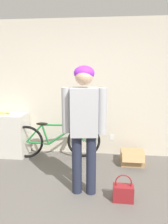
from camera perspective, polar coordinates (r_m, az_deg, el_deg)
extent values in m
cube|color=beige|center=(4.25, 0.14, 6.00)|extent=(8.00, 0.06, 2.60)
cube|color=white|center=(4.40, 7.27, -6.59)|extent=(0.08, 0.01, 0.12)
cube|color=beige|center=(4.60, -19.82, -5.52)|extent=(0.84, 0.47, 0.83)
cylinder|color=#23283D|center=(3.08, -1.86, -13.46)|extent=(0.14, 0.14, 0.84)
cylinder|color=#23283D|center=(3.06, 1.87, -13.64)|extent=(0.14, 0.14, 0.84)
cube|color=#B2B2B7|center=(2.83, 0.00, 0.02)|extent=(0.39, 0.30, 0.63)
cylinder|color=#B2B2B7|center=(2.86, -4.68, 0.44)|extent=(0.11, 0.11, 0.60)
cylinder|color=#B2B2B7|center=(2.81, 4.77, 0.22)|extent=(0.11, 0.11, 0.60)
sphere|color=#DBB28E|center=(2.77, 0.00, 9.27)|extent=(0.23, 0.23, 0.23)
ellipsoid|color=purple|center=(2.79, 0.04, 10.11)|extent=(0.26, 0.24, 0.19)
torus|color=black|center=(4.35, -14.78, -7.55)|extent=(0.64, 0.14, 0.64)
torus|color=black|center=(4.24, -0.03, -7.66)|extent=(0.64, 0.14, 0.64)
cylinder|color=#237A38|center=(4.31, -12.04, -7.91)|extent=(0.42, 0.09, 0.08)
cylinder|color=#237A38|center=(4.26, -12.88, -5.47)|extent=(0.33, 0.08, 0.36)
cylinder|color=#237A38|center=(4.23, -10.08, -5.81)|extent=(0.15, 0.05, 0.39)
cylinder|color=#237A38|center=(4.20, -5.60, -5.93)|extent=(0.57, 0.12, 0.40)
cylinder|color=#237A38|center=(4.15, -6.41, -3.41)|extent=(0.66, 0.13, 0.05)
cylinder|color=#237A38|center=(4.18, -0.93, -5.61)|extent=(0.17, 0.06, 0.33)
cylinder|color=#237A38|center=(4.13, -1.58, -3.10)|extent=(0.07, 0.04, 0.08)
cylinder|color=#237A38|center=(4.12, -1.30, -2.70)|extent=(0.09, 0.46, 0.02)
ellipsoid|color=black|center=(4.18, -10.93, -3.04)|extent=(0.23, 0.11, 0.05)
ellipsoid|color=#EAD64C|center=(4.48, -20.47, -0.28)|extent=(0.15, 0.04, 0.04)
ellipsoid|color=#EAD64C|center=(4.45, -19.24, -0.26)|extent=(0.14, 0.09, 0.04)
cube|color=maroon|center=(3.09, 10.18, -20.15)|extent=(0.27, 0.15, 0.22)
torus|color=maroon|center=(3.01, 10.29, -17.64)|extent=(0.22, 0.02, 0.22)
cube|color=tan|center=(4.15, 12.46, -11.52)|extent=(0.40, 0.39, 0.22)
cube|color=tan|center=(3.93, 12.81, -11.32)|extent=(0.38, 0.14, 0.17)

